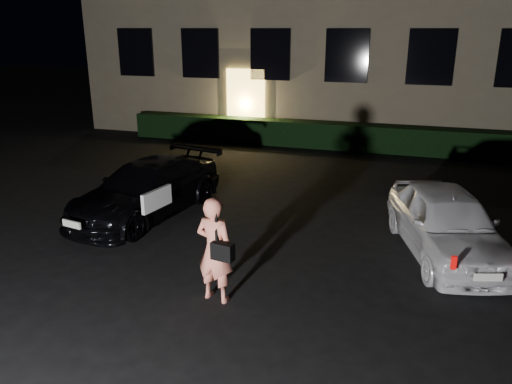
% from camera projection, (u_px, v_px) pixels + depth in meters
% --- Properties ---
extents(ground, '(80.00, 80.00, 0.00)m').
position_uv_depth(ground, '(231.00, 306.00, 7.30)').
color(ground, black).
rests_on(ground, ground).
extents(hedge, '(15.00, 0.70, 0.85)m').
position_uv_depth(hedge, '(341.00, 136.00, 16.67)').
color(hedge, black).
rests_on(hedge, ground).
extents(sedan, '(2.33, 4.24, 1.16)m').
position_uv_depth(sedan, '(147.00, 189.00, 10.70)').
color(sedan, black).
rests_on(sedan, ground).
extents(hatch, '(2.42, 3.83, 1.21)m').
position_uv_depth(hatch, '(447.00, 223.00, 8.79)').
color(hatch, white).
rests_on(hatch, ground).
extents(man, '(0.68, 0.48, 1.62)m').
position_uv_depth(man, '(215.00, 250.00, 7.24)').
color(man, '#FF8B71').
rests_on(man, ground).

